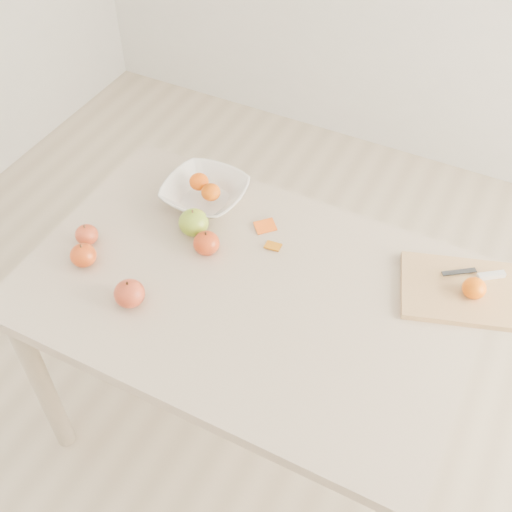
% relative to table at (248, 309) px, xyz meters
% --- Properties ---
extents(ground, '(3.50, 3.50, 0.00)m').
position_rel_table_xyz_m(ground, '(0.00, 0.00, -0.65)').
color(ground, '#C6B293').
rests_on(ground, ground).
extents(table, '(1.20, 0.80, 0.75)m').
position_rel_table_xyz_m(table, '(0.00, 0.00, 0.00)').
color(table, beige).
rests_on(table, ground).
extents(cutting_board, '(0.37, 0.31, 0.02)m').
position_rel_table_xyz_m(cutting_board, '(0.51, 0.24, 0.11)').
color(cutting_board, tan).
rests_on(cutting_board, table).
extents(board_tangerine, '(0.06, 0.06, 0.05)m').
position_rel_table_xyz_m(board_tangerine, '(0.54, 0.23, 0.14)').
color(board_tangerine, '#D05B07').
rests_on(board_tangerine, cutting_board).
extents(fruit_bowl, '(0.25, 0.25, 0.06)m').
position_rel_table_xyz_m(fruit_bowl, '(-0.27, 0.25, 0.13)').
color(fruit_bowl, white).
rests_on(fruit_bowl, table).
extents(bowl_tangerine_near, '(0.06, 0.06, 0.05)m').
position_rel_table_xyz_m(bowl_tangerine_near, '(-0.30, 0.26, 0.16)').
color(bowl_tangerine_near, orange).
rests_on(bowl_tangerine_near, fruit_bowl).
extents(bowl_tangerine_far, '(0.06, 0.06, 0.05)m').
position_rel_table_xyz_m(bowl_tangerine_far, '(-0.24, 0.23, 0.16)').
color(bowl_tangerine_far, '#C96107').
rests_on(bowl_tangerine_far, fruit_bowl).
extents(orange_peel_a, '(0.07, 0.07, 0.01)m').
position_rel_table_xyz_m(orange_peel_a, '(-0.06, 0.22, 0.10)').
color(orange_peel_a, '#E0550F').
rests_on(orange_peel_a, table).
extents(orange_peel_b, '(0.05, 0.04, 0.01)m').
position_rel_table_xyz_m(orange_peel_b, '(-0.00, 0.16, 0.10)').
color(orange_peel_b, '#C76D0E').
rests_on(orange_peel_b, table).
extents(paring_knife, '(0.16, 0.09, 0.01)m').
position_rel_table_xyz_m(paring_knife, '(0.56, 0.31, 0.12)').
color(paring_knife, silver).
rests_on(paring_knife, cutting_board).
extents(apple_green, '(0.09, 0.09, 0.08)m').
position_rel_table_xyz_m(apple_green, '(-0.23, 0.11, 0.14)').
color(apple_green, '#5D8715').
rests_on(apple_green, table).
extents(apple_red_a, '(0.07, 0.07, 0.07)m').
position_rel_table_xyz_m(apple_red_a, '(-0.16, 0.06, 0.13)').
color(apple_red_a, maroon).
rests_on(apple_red_a, table).
extents(apple_red_b, '(0.07, 0.07, 0.07)m').
position_rel_table_xyz_m(apple_red_b, '(-0.44, -0.13, 0.13)').
color(apple_red_b, '#940502').
rests_on(apple_red_b, table).
extents(apple_red_d, '(0.07, 0.07, 0.06)m').
position_rel_table_xyz_m(apple_red_d, '(-0.48, -0.06, 0.13)').
color(apple_red_d, '#9F1910').
rests_on(apple_red_d, table).
extents(apple_red_c, '(0.08, 0.08, 0.07)m').
position_rel_table_xyz_m(apple_red_c, '(-0.25, -0.19, 0.14)').
color(apple_red_c, maroon).
rests_on(apple_red_c, table).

